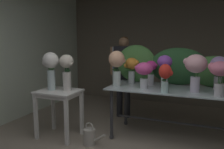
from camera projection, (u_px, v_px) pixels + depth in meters
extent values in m
plane|color=gray|center=(147.00, 130.00, 4.03)|extent=(8.67, 8.67, 0.00)
cube|color=#706656|center=(168.00, 42.00, 5.61)|extent=(5.12, 0.12, 2.98)
cube|color=silver|center=(26.00, 42.00, 4.78)|extent=(0.12, 4.06, 2.98)
cube|color=silver|center=(172.00, 89.00, 3.54)|extent=(1.91, 0.88, 0.02)
cylinder|color=#38383D|center=(112.00, 114.00, 3.61)|extent=(0.05, 0.05, 0.80)
sphere|color=#38383D|center=(112.00, 137.00, 3.67)|extent=(0.07, 0.07, 0.07)
cylinder|color=#38383D|center=(126.00, 103.00, 4.24)|extent=(0.05, 0.05, 0.80)
sphere|color=#38383D|center=(126.00, 123.00, 4.29)|extent=(0.07, 0.07, 0.07)
cylinder|color=#38383D|center=(171.00, 122.00, 3.62)|extent=(1.71, 0.03, 0.03)
cube|color=white|center=(59.00, 91.00, 3.66)|extent=(0.64, 0.52, 0.03)
cube|color=white|center=(59.00, 94.00, 3.66)|extent=(0.58, 0.46, 0.06)
cube|color=white|center=(36.00, 117.00, 3.61)|extent=(0.05, 0.05, 0.73)
cube|color=white|center=(66.00, 121.00, 3.40)|extent=(0.05, 0.05, 0.73)
cube|color=white|center=(53.00, 109.00, 4.02)|extent=(0.05, 0.05, 0.73)
cube|color=white|center=(82.00, 113.00, 3.81)|extent=(0.05, 0.05, 0.73)
cylinder|color=#232328|center=(120.00, 97.00, 4.69)|extent=(0.12, 0.12, 0.82)
cylinder|color=#232328|center=(127.00, 97.00, 4.63)|extent=(0.12, 0.12, 0.82)
cube|color=#999EA8|center=(124.00, 62.00, 4.56)|extent=(0.39, 0.22, 0.59)
cube|color=black|center=(122.00, 65.00, 4.46)|extent=(0.33, 0.02, 0.71)
cylinder|color=#936B4C|center=(112.00, 61.00, 4.64)|extent=(0.09, 0.09, 0.55)
cylinder|color=#936B4C|center=(135.00, 62.00, 4.46)|extent=(0.09, 0.09, 0.55)
sphere|color=#936B4C|center=(124.00, 42.00, 4.50)|extent=(0.20, 0.20, 0.20)
ellipsoid|color=brown|center=(124.00, 39.00, 4.51)|extent=(0.15, 0.15, 0.09)
ellipsoid|color=#477F3D|center=(136.00, 63.00, 4.04)|extent=(0.69, 0.25, 0.64)
ellipsoid|color=#28562D|center=(178.00, 66.00, 3.77)|extent=(0.94, 0.25, 0.60)
ellipsoid|color=#477F3D|center=(215.00, 72.00, 3.57)|extent=(0.74, 0.29, 0.49)
cylinder|color=silver|center=(195.00, 84.00, 3.26)|extent=(0.13, 0.13, 0.22)
cylinder|color=#9EBCB2|center=(195.00, 89.00, 3.27)|extent=(0.12, 0.12, 0.09)
cylinder|color=#28562D|center=(197.00, 81.00, 3.24)|extent=(0.01, 0.01, 0.31)
cylinder|color=#28562D|center=(193.00, 80.00, 3.29)|extent=(0.01, 0.01, 0.31)
cylinder|color=#28562D|center=(194.00, 81.00, 3.23)|extent=(0.01, 0.01, 0.31)
ellipsoid|color=#EFB2BC|center=(196.00, 64.00, 3.22)|extent=(0.30, 0.30, 0.26)
sphere|color=#EFB2BC|center=(187.00, 61.00, 3.27)|extent=(0.10, 0.10, 0.10)
cylinder|color=silver|center=(219.00, 90.00, 3.02)|extent=(0.12, 0.12, 0.17)
cylinder|color=#9EBCB2|center=(219.00, 93.00, 3.03)|extent=(0.11, 0.11, 0.07)
cylinder|color=#387033|center=(222.00, 84.00, 3.01)|extent=(0.01, 0.01, 0.30)
cylinder|color=#387033|center=(220.00, 84.00, 3.03)|extent=(0.01, 0.01, 0.30)
cylinder|color=#387033|center=(218.00, 84.00, 3.02)|extent=(0.01, 0.01, 0.30)
cylinder|color=#387033|center=(220.00, 85.00, 2.99)|extent=(0.01, 0.01, 0.30)
ellipsoid|color=pink|center=(221.00, 69.00, 2.98)|extent=(0.27, 0.27, 0.19)
sphere|color=pink|center=(212.00, 67.00, 3.03)|extent=(0.11, 0.11, 0.11)
cylinder|color=silver|center=(218.00, 83.00, 3.43)|extent=(0.12, 0.12, 0.20)
cylinder|color=#9EBCB2|center=(218.00, 87.00, 3.43)|extent=(0.11, 0.11, 0.08)
cylinder|color=#2D6028|center=(219.00, 79.00, 3.41)|extent=(0.01, 0.01, 0.29)
cylinder|color=#2D6028|center=(218.00, 79.00, 3.44)|extent=(0.01, 0.01, 0.29)
cylinder|color=#2D6028|center=(217.00, 79.00, 3.40)|extent=(0.01, 0.01, 0.29)
ellipsoid|color=#B28ED1|center=(219.00, 64.00, 3.38)|extent=(0.25, 0.25, 0.24)
ellipsoid|color=#477F3D|center=(218.00, 75.00, 3.43)|extent=(0.05, 0.10, 0.03)
cylinder|color=silver|center=(131.00, 77.00, 3.93)|extent=(0.11, 0.11, 0.21)
cylinder|color=#9EBCB2|center=(131.00, 81.00, 3.94)|extent=(0.10, 0.10, 0.09)
cylinder|color=#477F3D|center=(133.00, 75.00, 3.91)|extent=(0.01, 0.01, 0.27)
cylinder|color=#477F3D|center=(131.00, 75.00, 3.95)|extent=(0.01, 0.01, 0.27)
cylinder|color=#477F3D|center=(131.00, 75.00, 3.91)|extent=(0.01, 0.01, 0.27)
ellipsoid|color=orange|center=(132.00, 63.00, 3.90)|extent=(0.21, 0.21, 0.19)
sphere|color=orange|center=(126.00, 66.00, 3.92)|extent=(0.08, 0.08, 0.08)
sphere|color=orange|center=(136.00, 63.00, 3.86)|extent=(0.09, 0.09, 0.09)
ellipsoid|color=#387033|center=(129.00, 70.00, 3.90)|extent=(0.10, 0.04, 0.03)
cylinder|color=silver|center=(117.00, 79.00, 3.67)|extent=(0.13, 0.13, 0.24)
cylinder|color=#9EBCB2|center=(117.00, 83.00, 3.68)|extent=(0.12, 0.12, 0.10)
cylinder|color=#28562D|center=(118.00, 75.00, 3.66)|extent=(0.01, 0.01, 0.34)
cylinder|color=#28562D|center=(117.00, 75.00, 3.69)|extent=(0.01, 0.01, 0.34)
cylinder|color=#28562D|center=(115.00, 75.00, 3.64)|extent=(0.01, 0.01, 0.34)
ellipsoid|color=#F4B78E|center=(117.00, 59.00, 3.63)|extent=(0.25, 0.25, 0.26)
sphere|color=#F4B78E|center=(111.00, 57.00, 3.67)|extent=(0.06, 0.06, 0.06)
sphere|color=#F4B78E|center=(123.00, 61.00, 3.61)|extent=(0.07, 0.07, 0.07)
ellipsoid|color=#2D6028|center=(115.00, 70.00, 3.69)|extent=(0.10, 0.04, 0.03)
cylinder|color=silver|center=(164.00, 81.00, 3.49)|extent=(0.09, 0.09, 0.22)
cylinder|color=#9EBCB2|center=(164.00, 85.00, 3.50)|extent=(0.09, 0.09, 0.09)
cylinder|color=#2D6028|center=(165.00, 77.00, 3.47)|extent=(0.01, 0.01, 0.34)
cylinder|color=#2D6028|center=(165.00, 77.00, 3.50)|extent=(0.01, 0.01, 0.34)
cylinder|color=#2D6028|center=(163.00, 77.00, 3.49)|extent=(0.01, 0.01, 0.34)
cylinder|color=#2D6028|center=(164.00, 77.00, 3.47)|extent=(0.01, 0.01, 0.34)
ellipsoid|color=purple|center=(165.00, 62.00, 3.45)|extent=(0.22, 0.22, 0.19)
sphere|color=purple|center=(160.00, 61.00, 3.49)|extent=(0.08, 0.08, 0.08)
sphere|color=purple|center=(169.00, 60.00, 3.44)|extent=(0.05, 0.05, 0.05)
ellipsoid|color=#477F3D|center=(165.00, 72.00, 3.49)|extent=(0.11, 0.09, 0.03)
cylinder|color=silver|center=(151.00, 80.00, 3.80)|extent=(0.10, 0.10, 0.17)
cylinder|color=#9EBCB2|center=(151.00, 82.00, 3.81)|extent=(0.09, 0.09, 0.07)
cylinder|color=#477F3D|center=(152.00, 76.00, 3.78)|extent=(0.01, 0.01, 0.26)
cylinder|color=#477F3D|center=(151.00, 76.00, 3.82)|extent=(0.01, 0.01, 0.26)
cylinder|color=#477F3D|center=(150.00, 76.00, 3.80)|extent=(0.01, 0.01, 0.26)
cylinder|color=#477F3D|center=(151.00, 77.00, 3.77)|extent=(0.01, 0.01, 0.26)
ellipsoid|color=#D1338E|center=(151.00, 66.00, 3.76)|extent=(0.19, 0.19, 0.16)
sphere|color=#D1338E|center=(156.00, 65.00, 3.74)|extent=(0.05, 0.05, 0.05)
ellipsoid|color=#28562D|center=(151.00, 73.00, 3.78)|extent=(0.11, 0.06, 0.03)
cylinder|color=silver|center=(144.00, 84.00, 3.50)|extent=(0.12, 0.12, 0.15)
cylinder|color=#9EBCB2|center=(144.00, 86.00, 3.51)|extent=(0.11, 0.11, 0.06)
cylinder|color=#387033|center=(145.00, 80.00, 3.48)|extent=(0.01, 0.01, 0.24)
cylinder|color=#387033|center=(144.00, 80.00, 3.51)|extent=(0.01, 0.01, 0.24)
cylinder|color=#387033|center=(143.00, 80.00, 3.50)|extent=(0.01, 0.01, 0.24)
cylinder|color=#387033|center=(143.00, 80.00, 3.47)|extent=(0.01, 0.01, 0.24)
ellipsoid|color=#E54C9E|center=(144.00, 69.00, 3.47)|extent=(0.26, 0.26, 0.19)
sphere|color=#E54C9E|center=(137.00, 68.00, 3.48)|extent=(0.08, 0.08, 0.08)
sphere|color=#E54C9E|center=(150.00, 69.00, 3.41)|extent=(0.08, 0.08, 0.08)
cylinder|color=silver|center=(165.00, 87.00, 3.23)|extent=(0.09, 0.09, 0.16)
cylinder|color=#9EBCB2|center=(165.00, 90.00, 3.24)|extent=(0.09, 0.09, 0.07)
cylinder|color=#28562D|center=(166.00, 84.00, 3.22)|extent=(0.01, 0.01, 0.23)
cylinder|color=#28562D|center=(164.00, 84.00, 3.25)|extent=(0.01, 0.01, 0.23)
cylinder|color=#28562D|center=(164.00, 84.00, 3.22)|extent=(0.01, 0.01, 0.23)
ellipsoid|color=red|center=(165.00, 71.00, 3.20)|extent=(0.18, 0.18, 0.21)
sphere|color=red|center=(170.00, 73.00, 3.17)|extent=(0.08, 0.08, 0.08)
ellipsoid|color=#28562D|center=(164.00, 80.00, 3.22)|extent=(0.07, 0.11, 0.03)
cylinder|color=silver|center=(51.00, 80.00, 3.68)|extent=(0.13, 0.13, 0.32)
cylinder|color=#9EBCB2|center=(52.00, 85.00, 3.69)|extent=(0.12, 0.12, 0.13)
cylinder|color=#477F3D|center=(52.00, 77.00, 3.67)|extent=(0.01, 0.01, 0.38)
cylinder|color=#477F3D|center=(52.00, 77.00, 3.69)|extent=(0.01, 0.01, 0.38)
cylinder|color=#477F3D|center=(50.00, 77.00, 3.68)|extent=(0.01, 0.01, 0.38)
cylinder|color=#477F3D|center=(50.00, 78.00, 3.64)|extent=(0.01, 0.01, 0.38)
ellipsoid|color=white|center=(51.00, 60.00, 3.63)|extent=(0.25, 0.25, 0.26)
sphere|color=white|center=(45.00, 63.00, 3.68)|extent=(0.10, 0.10, 0.10)
sphere|color=white|center=(56.00, 60.00, 3.62)|extent=(0.11, 0.11, 0.11)
ellipsoid|color=#477F3D|center=(51.00, 69.00, 3.64)|extent=(0.10, 0.09, 0.03)
cylinder|color=silver|center=(67.00, 81.00, 3.63)|extent=(0.13, 0.13, 0.29)
cylinder|color=#9EBCB2|center=(67.00, 86.00, 3.64)|extent=(0.12, 0.12, 0.12)
cylinder|color=#28562D|center=(69.00, 78.00, 3.62)|extent=(0.01, 0.01, 0.39)
cylinder|color=#28562D|center=(67.00, 77.00, 3.65)|extent=(0.01, 0.01, 0.39)
cylinder|color=#28562D|center=(66.00, 78.00, 3.63)|extent=(0.01, 0.01, 0.39)
cylinder|color=#28562D|center=(66.00, 78.00, 3.60)|extent=(0.01, 0.01, 0.39)
ellipsoid|color=silver|center=(66.00, 61.00, 3.58)|extent=(0.22, 0.22, 0.21)
sphere|color=silver|center=(70.00, 64.00, 3.53)|extent=(0.07, 0.07, 0.07)
ellipsoid|color=#28562D|center=(68.00, 70.00, 3.62)|extent=(0.08, 0.11, 0.03)
cylinder|color=#B7B2A8|center=(89.00, 137.00, 3.46)|extent=(0.18, 0.18, 0.24)
cylinder|color=#B7B2A8|center=(100.00, 138.00, 3.39)|extent=(0.18, 0.04, 0.14)
torus|color=#B7B2A8|center=(89.00, 126.00, 3.43)|extent=(0.13, 0.02, 0.13)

